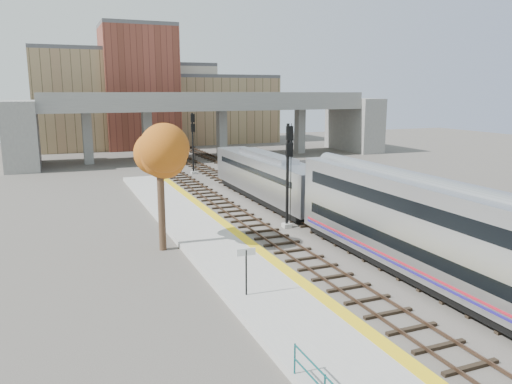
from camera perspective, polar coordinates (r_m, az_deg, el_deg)
name	(u,v)px	position (r m, az deg, el deg)	size (l,w,h in m)	color
ground	(343,249)	(32.01, 9.89, -6.40)	(160.00, 160.00, 0.00)	#47423D
platform	(234,261)	(28.91, -2.49, -7.85)	(4.50, 60.00, 0.35)	#9E9E99
yellow_strip	(265,254)	(29.51, 1.00, -7.06)	(0.70, 60.00, 0.01)	yellow
tracks	(274,205)	(43.05, 2.12, -1.48)	(10.70, 95.00, 0.25)	black
overpass	(208,118)	(73.95, -5.50, 8.41)	(54.00, 12.00, 9.50)	slate
buildings_far	(154,101)	(93.96, -11.58, 10.15)	(43.00, 21.00, 20.60)	#957E56
parking_lot	(319,170)	(62.47, 7.20, 2.47)	(14.00, 18.00, 0.04)	black
locomotive	(267,176)	(44.31, 1.23, 1.80)	(3.02, 19.05, 4.10)	#A8AAB2
coach	(456,240)	(25.61, 21.89, -5.11)	(3.03, 25.00, 5.00)	#A8AAB2
signal_mast_near	(288,176)	(35.49, 3.66, 1.85)	(0.60, 0.64, 7.51)	#9E9E99
signal_mast_mid	(290,167)	(44.56, 3.86, 2.87)	(0.60, 0.64, 6.44)	#9E9E99
signal_mast_far	(193,144)	(59.38, -7.22, 5.51)	(0.60, 0.64, 7.24)	#9E9E99
station_sign	(246,262)	(23.32, -1.13, -7.97)	(0.90, 0.11, 2.27)	black
tree	(160,161)	(30.66, -10.95, 3.48)	(3.60, 3.60, 7.52)	#382619
car_a	(325,173)	(57.41, 7.94, 2.21)	(1.28, 3.17, 1.08)	#99999E
car_b	(319,167)	(61.29, 7.23, 2.81)	(1.12, 3.22, 1.06)	#99999E
car_c	(336,163)	(64.31, 9.18, 3.26)	(1.80, 4.43, 1.29)	#99999E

